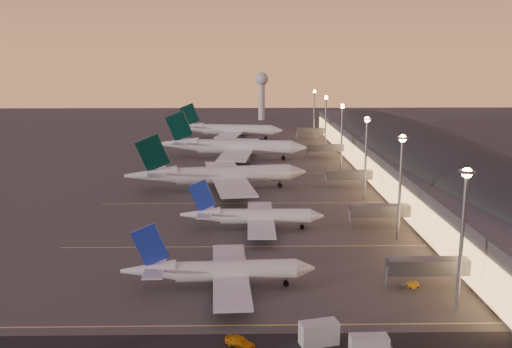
# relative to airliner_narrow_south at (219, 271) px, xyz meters

# --- Properties ---
(ground) EXTENTS (700.00, 700.00, 0.00)m
(ground) POSITION_rel_airliner_narrow_south_xyz_m (6.51, 29.28, -3.47)
(ground) COLOR #3E3B39
(airliner_narrow_south) EXTENTS (37.61, 33.61, 13.44)m
(airliner_narrow_south) POSITION_rel_airliner_narrow_south_xyz_m (0.00, 0.00, 0.00)
(airliner_narrow_south) COLOR silver
(airliner_narrow_south) RESTS_ON ground
(airliner_narrow_north) EXTENTS (37.17, 33.06, 13.33)m
(airliner_narrow_north) POSITION_rel_airliner_narrow_south_xyz_m (6.91, 37.85, -0.03)
(airliner_narrow_north) COLOR silver
(airliner_narrow_north) RESTS_ON ground
(airliner_wide_near) EXTENTS (60.93, 56.09, 19.52)m
(airliner_wide_near) POSITION_rel_airliner_narrow_south_xyz_m (-4.03, 82.00, 1.55)
(airliner_wide_near) COLOR silver
(airliner_wide_near) RESTS_ON ground
(airliner_wide_mid) EXTENTS (65.18, 59.76, 20.85)m
(airliner_wide_mid) POSITION_rel_airliner_narrow_south_xyz_m (-0.93, 139.09, 1.89)
(airliner_wide_mid) COLOR silver
(airliner_wide_mid) RESTS_ON ground
(airliner_wide_far) EXTENTS (59.42, 54.73, 19.04)m
(airliner_wide_far) POSITION_rel_airliner_narrow_south_xyz_m (-4.29, 199.65, 1.43)
(airliner_wide_far) COLOR silver
(airliner_wide_far) RESTS_ON ground
(terminal_building) EXTENTS (56.35, 255.00, 17.46)m
(terminal_building) POSITION_rel_airliner_narrow_south_xyz_m (68.35, 101.75, 5.31)
(terminal_building) COLOR #454549
(terminal_building) RESTS_ON ground
(light_masts) EXTENTS (2.20, 217.20, 25.90)m
(light_masts) POSITION_rel_airliner_narrow_south_xyz_m (42.51, 94.28, 14.08)
(light_masts) COLOR slate
(light_masts) RESTS_ON ground
(radar_tower) EXTENTS (9.00, 9.00, 32.50)m
(radar_tower) POSITION_rel_airliner_narrow_south_xyz_m (16.51, 289.28, 18.40)
(radar_tower) COLOR silver
(radar_tower) RESTS_ON ground
(lane_markings) EXTENTS (90.00, 180.36, 0.00)m
(lane_markings) POSITION_rel_airliner_narrow_south_xyz_m (6.51, 69.28, -3.47)
(lane_markings) COLOR #D8C659
(lane_markings) RESTS_ON ground
(baggage_tug_a) EXTENTS (3.47, 1.77, 0.99)m
(baggage_tug_a) POSITION_rel_airliner_narrow_south_xyz_m (37.24, -0.44, -3.02)
(baggage_tug_a) COLOR orange
(baggage_tug_a) RESTS_ON ground
(baggage_tug_b) EXTENTS (4.50, 2.97, 1.25)m
(baggage_tug_b) POSITION_rel_airliner_narrow_south_xyz_m (41.49, 8.77, -2.90)
(baggage_tug_b) COLOR orange
(baggage_tug_b) RESTS_ON ground
(catering_truck_a) EXTENTS (7.01, 4.01, 3.71)m
(catering_truck_a) POSITION_rel_airliner_narrow_south_xyz_m (16.89, -22.05, -1.74)
(catering_truck_a) COLOR silver
(catering_truck_a) RESTS_ON ground
(catering_truck_b) EXTENTS (6.34, 2.64, 3.53)m
(catering_truck_b) POSITION_rel_airliner_narrow_south_xyz_m (23.83, -26.42, -1.83)
(catering_truck_b) COLOR silver
(catering_truck_b) RESTS_ON ground
(service_van_b) EXTENTS (5.17, 4.67, 1.70)m
(service_van_b) POSITION_rel_airliner_narrow_south_xyz_m (4.17, -22.83, -2.62)
(service_van_b) COLOR orange
(service_van_b) RESTS_ON ground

